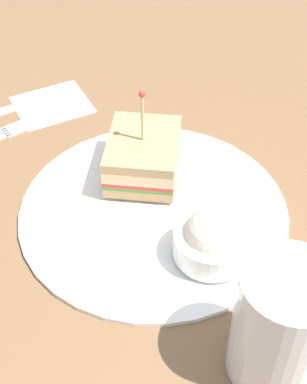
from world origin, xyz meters
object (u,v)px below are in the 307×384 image
(sandwich_half_center, at_px, (143,156))
(fork, at_px, (30,122))
(plate, at_px, (153,209))
(napkin, at_px, (52,104))
(knife, at_px, (22,105))
(coleslaw_bowl, at_px, (212,239))
(drink_glass, at_px, (281,330))

(sandwich_half_center, distance_m, fork, 0.18)
(plate, bearing_deg, sandwich_half_center, -37.60)
(napkin, relative_size, knife, 0.77)
(napkin, distance_m, fork, 0.04)
(sandwich_half_center, height_order, napkin, sandwich_half_center)
(coleslaw_bowl, bearing_deg, plate, -8.74)
(coleslaw_bowl, bearing_deg, drink_glass, 151.70)
(fork, distance_m, knife, 0.04)
(plate, xyz_separation_m, fork, (0.22, -0.02, -0.00))
(plate, height_order, drink_glass, drink_glass)
(coleslaw_bowl, distance_m, drink_glass, 0.12)
(sandwich_half_center, xyz_separation_m, fork, (0.18, 0.02, -0.03))
(plate, height_order, fork, plate)
(napkin, bearing_deg, coleslaw_bowl, 166.47)
(sandwich_half_center, height_order, knife, sandwich_half_center)
(plate, bearing_deg, drink_glass, 159.73)
(sandwich_half_center, height_order, coleslaw_bowl, sandwich_half_center)
(coleslaw_bowl, height_order, drink_glass, drink_glass)
(fork, xyz_separation_m, knife, (0.04, -0.02, 0.00))
(coleslaw_bowl, height_order, knife, coleslaw_bowl)
(fork, bearing_deg, coleslaw_bowl, 174.21)
(sandwich_half_center, bearing_deg, knife, -0.21)
(sandwich_half_center, bearing_deg, drink_glass, 156.00)
(coleslaw_bowl, xyz_separation_m, drink_glass, (-0.11, 0.06, 0.02))
(napkin, bearing_deg, knife, 43.98)
(knife, bearing_deg, coleslaw_bowl, 172.02)
(sandwich_half_center, height_order, fork, sandwich_half_center)
(sandwich_half_center, xyz_separation_m, knife, (0.21, -0.00, -0.03))
(coleslaw_bowl, bearing_deg, sandwich_half_center, -20.19)
(fork, bearing_deg, sandwich_half_center, -174.76)
(fork, bearing_deg, napkin, -79.17)
(coleslaw_bowl, height_order, fork, coleslaw_bowl)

